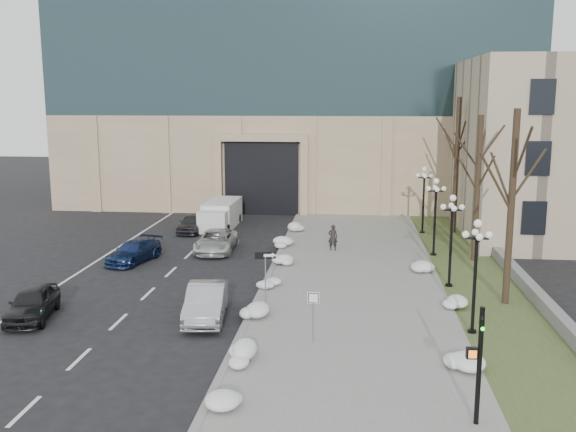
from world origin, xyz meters
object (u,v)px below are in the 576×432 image
car_a (32,303)px  box_truck (221,215)px  lamppost_a (476,261)px  car_d (216,241)px  pedestrian (333,237)px  lamppost_b (452,228)px  car_c (134,252)px  car_e (192,223)px  one_way_sign (269,262)px  lamppost_d (424,191)px  keep_sign (313,306)px  lamppost_c (435,206)px  traffic_signal (478,369)px  car_b (206,302)px

car_a → box_truck: bearing=67.2°
lamppost_a → car_d: bearing=135.8°
car_d → box_truck: box_truck is taller
car_d → lamppost_a: size_ratio=1.01×
pedestrian → lamppost_b: (6.08, -7.05, 2.15)m
car_c → car_e: 8.67m
one_way_sign → lamppost_d: 19.17m
keep_sign → car_a: bearing=174.7°
lamppost_c → car_e: bearing=161.3°
keep_sign → car_e: bearing=119.1°
car_e → traffic_signal: bearing=-58.0°
pedestrian → traffic_signal: 21.69m
lamppost_c → lamppost_a: bearing=-90.0°
car_b → car_c: bearing=118.3°
box_truck → traffic_signal: bearing=-63.3°
car_b → lamppost_c: lamppost_c is taller
pedestrian → lamppost_a: 15.01m
lamppost_a → box_truck: bearing=125.5°
one_way_sign → car_d: bearing=99.2°
box_truck → lamppost_c: 16.52m
keep_sign → lamppost_b: (6.33, 8.27, 1.50)m
box_truck → traffic_signal: size_ratio=1.65×
car_e → lamppost_b: bearing=-34.4°
car_b → traffic_signal: traffic_signal is taller
one_way_sign → lamppost_a: lamppost_a is taller
car_b → lamppost_c: 16.71m
box_truck → car_d: bearing=-79.1°
traffic_signal → lamppost_c: bearing=83.0°
pedestrian → lamppost_d: bearing=-133.5°
car_c → box_truck: 10.93m
car_a → car_d: 13.96m
box_truck → one_way_sign: bearing=-70.4°
car_c → car_d: bearing=49.8°
car_d → lamppost_b: lamppost_b is taller
car_c → lamppost_a: size_ratio=0.89×
car_a → pedestrian: pedestrian is taller
car_b → traffic_signal: (9.89, -8.33, 1.06)m
car_d → keep_sign: keep_sign is taller
car_d → box_truck: 7.61m
car_e → lamppost_d: size_ratio=0.82×
lamppost_b → lamppost_d: 13.00m
box_truck → lamppost_d: 14.78m
pedestrian → lamppost_c: 6.48m
car_d → car_b: bearing=-81.8°
car_b → lamppost_d: (11.13, 18.74, 2.32)m
keep_sign → traffic_signal: bearing=-45.6°
car_b → pedestrian: pedestrian is taller
car_d → box_truck: size_ratio=0.79×
car_a → keep_sign: bearing=-20.0°
car_a → car_d: car_a is taller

